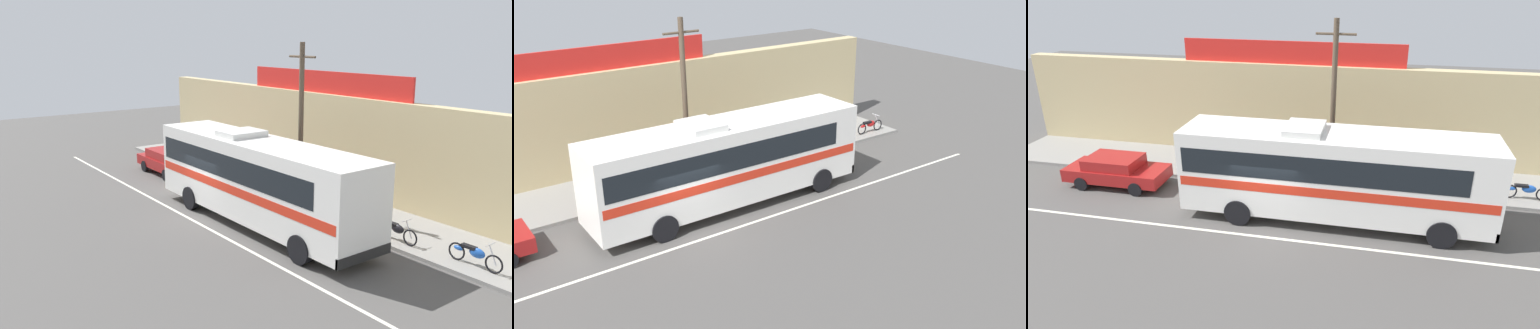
% 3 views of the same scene
% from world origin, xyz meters
% --- Properties ---
extents(ground_plane, '(70.00, 70.00, 0.00)m').
position_xyz_m(ground_plane, '(0.00, 0.00, 0.00)').
color(ground_plane, '#4F4C49').
extents(sidewalk_slab, '(30.00, 3.60, 0.14)m').
position_xyz_m(sidewalk_slab, '(0.00, 5.20, 0.07)').
color(sidewalk_slab, gray).
rests_on(sidewalk_slab, ground_plane).
extents(storefront_facade, '(30.00, 0.70, 4.80)m').
position_xyz_m(storefront_facade, '(0.00, 7.35, 2.40)').
color(storefront_facade, tan).
rests_on(storefront_facade, ground_plane).
extents(storefront_billboard, '(10.99, 0.12, 1.10)m').
position_xyz_m(storefront_billboard, '(-0.54, 7.35, 5.35)').
color(storefront_billboard, red).
rests_on(storefront_billboard, storefront_facade).
extents(road_center_stripe, '(30.00, 0.14, 0.01)m').
position_xyz_m(road_center_stripe, '(0.00, -0.80, 0.00)').
color(road_center_stripe, silver).
rests_on(road_center_stripe, ground_plane).
extents(intercity_bus, '(11.64, 2.63, 3.78)m').
position_xyz_m(intercity_bus, '(2.34, 1.08, 2.07)').
color(intercity_bus, white).
rests_on(intercity_bus, ground_plane).
extents(utility_pole, '(1.60, 0.22, 7.20)m').
position_xyz_m(utility_pole, '(2.00, 3.68, 3.87)').
color(utility_pole, brown).
rests_on(utility_pole, sidewalk_slab).
extents(motorcycle_orange, '(1.83, 0.56, 0.94)m').
position_xyz_m(motorcycle_orange, '(13.42, 4.01, 0.57)').
color(motorcycle_orange, black).
rests_on(motorcycle_orange, sidewalk_slab).
extents(motorcycle_purple, '(1.90, 0.56, 0.94)m').
position_xyz_m(motorcycle_purple, '(7.12, 3.95, 0.57)').
color(motorcycle_purple, black).
rests_on(motorcycle_purple, sidewalk_slab).
extents(motorcycle_red, '(1.96, 0.56, 0.94)m').
position_xyz_m(motorcycle_red, '(10.16, 4.22, 0.57)').
color(motorcycle_red, black).
rests_on(motorcycle_red, sidewalk_slab).
extents(pedestrian_near_shop, '(0.30, 0.48, 1.60)m').
position_xyz_m(pedestrian_near_shop, '(-0.10, 4.86, 1.07)').
color(pedestrian_near_shop, black).
rests_on(pedestrian_near_shop, sidewalk_slab).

